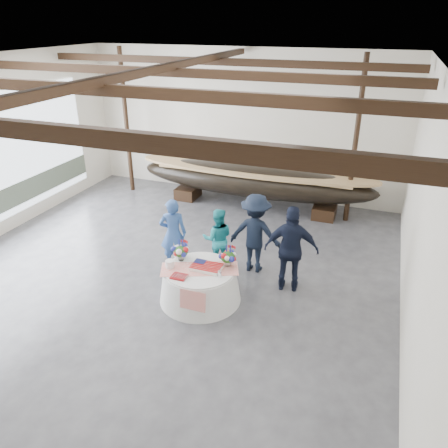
% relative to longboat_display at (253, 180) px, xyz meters
% --- Properties ---
extents(floor, '(10.00, 12.00, 0.01)m').
position_rel_longboat_display_xyz_m(floor, '(-0.72, -4.98, -0.87)').
color(floor, '#3D3D42').
rests_on(floor, ground).
extents(wall_back, '(10.00, 0.02, 4.50)m').
position_rel_longboat_display_xyz_m(wall_back, '(-0.72, 1.02, 1.38)').
color(wall_back, silver).
rests_on(wall_back, ground).
extents(wall_right, '(0.02, 12.00, 4.50)m').
position_rel_longboat_display_xyz_m(wall_right, '(4.28, -4.98, 1.38)').
color(wall_right, silver).
rests_on(wall_right, ground).
extents(ceiling, '(10.00, 12.00, 0.01)m').
position_rel_longboat_display_xyz_m(ceiling, '(-0.72, -4.98, 3.63)').
color(ceiling, white).
rests_on(ceiling, wall_back).
extents(pavilion_structure, '(9.80, 11.76, 4.50)m').
position_rel_longboat_display_xyz_m(pavilion_structure, '(-0.72, -4.13, 3.14)').
color(pavilion_structure, black).
rests_on(pavilion_structure, ground).
extents(longboat_display, '(7.23, 1.45, 1.36)m').
position_rel_longboat_display_xyz_m(longboat_display, '(0.00, 0.00, 0.00)').
color(longboat_display, black).
rests_on(longboat_display, ground).
extents(banquet_table, '(1.66, 1.66, 0.72)m').
position_rel_longboat_display_xyz_m(banquet_table, '(0.40, -5.02, -0.51)').
color(banquet_table, silver).
rests_on(banquet_table, ground).
extents(tabletop_items, '(1.63, 1.09, 0.40)m').
position_rel_longboat_display_xyz_m(tabletop_items, '(0.35, -4.84, 0.00)').
color(tabletop_items, red).
rests_on(tabletop_items, banquet_table).
extents(guest_woman_blue, '(0.72, 0.61, 1.68)m').
position_rel_longboat_display_xyz_m(guest_woman_blue, '(-0.68, -4.00, -0.03)').
color(guest_woman_blue, navy).
rests_on(guest_woman_blue, ground).
extents(guest_woman_teal, '(0.85, 0.76, 1.44)m').
position_rel_longboat_display_xyz_m(guest_woman_teal, '(0.27, -3.66, -0.14)').
color(guest_woman_teal, teal).
rests_on(guest_woman_teal, ground).
extents(guest_man_left, '(1.19, 0.69, 1.84)m').
position_rel_longboat_display_xyz_m(guest_man_left, '(1.10, -3.49, 0.05)').
color(guest_man_left, black).
rests_on(guest_man_left, ground).
extents(guest_man_right, '(1.17, 0.62, 1.90)m').
position_rel_longboat_display_xyz_m(guest_man_right, '(2.02, -4.00, 0.08)').
color(guest_man_right, black).
rests_on(guest_man_right, ground).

